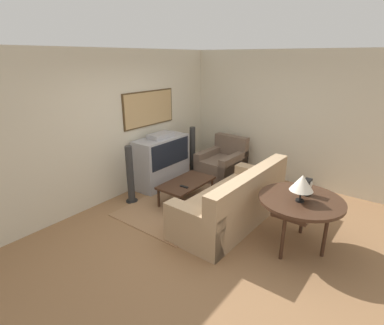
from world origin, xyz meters
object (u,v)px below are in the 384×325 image
object	(u,v)px
couch	(234,203)
speaker_tower_left	(130,176)
speaker_tower_right	(192,151)
tv	(162,161)
table_lamp	(302,183)
coffee_table	(186,184)
mantel_clock	(307,187)
armchair	(222,165)
console_table	(301,203)

from	to	relation	value
couch	speaker_tower_left	xyz separation A→B (m)	(-0.52, 1.86, 0.19)
speaker_tower_right	tv	bearing A→B (deg)	174.75
couch	speaker_tower_right	xyz separation A→B (m)	(1.34, 1.86, 0.19)
table_lamp	speaker_tower_left	size ratio (longest dim) A/B	0.35
coffee_table	mantel_clock	distance (m)	2.18
coffee_table	table_lamp	distance (m)	2.23
armchair	coffee_table	xyz separation A→B (m)	(-1.41, -0.10, 0.06)
couch	coffee_table	xyz separation A→B (m)	(0.10, 1.06, 0.03)
mantel_clock	coffee_table	bearing A→B (deg)	90.18
console_table	armchair	bearing A→B (deg)	54.73
couch	speaker_tower_right	distance (m)	2.30
tv	console_table	xyz separation A→B (m)	(-0.47, -3.00, 0.16)
table_lamp	speaker_tower_left	distance (m)	2.99
speaker_tower_right	armchair	bearing A→B (deg)	-76.52
tv	armchair	world-z (taller)	tv
tv	console_table	size ratio (longest dim) A/B	1.06
couch	speaker_tower_right	size ratio (longest dim) A/B	2.07
speaker_tower_left	table_lamp	bearing A→B (deg)	-82.74
console_table	speaker_tower_left	world-z (taller)	speaker_tower_left
tv	couch	world-z (taller)	tv
table_lamp	speaker_tower_right	xyz separation A→B (m)	(1.49, 2.92, -0.51)
coffee_table	mantel_clock	bearing A→B (deg)	-89.82
table_lamp	speaker_tower_left	bearing A→B (deg)	97.26
coffee_table	couch	bearing A→B (deg)	-95.53
tv	console_table	distance (m)	3.04
speaker_tower_left	couch	bearing A→B (deg)	-74.25
couch	speaker_tower_left	bearing A→B (deg)	-73.16
tv	coffee_table	size ratio (longest dim) A/B	1.12
couch	armchair	size ratio (longest dim) A/B	2.25
couch	speaker_tower_left	distance (m)	1.94
console_table	speaker_tower_right	xyz separation A→B (m)	(1.40, 2.92, -0.18)
console_table	speaker_tower_left	bearing A→B (deg)	99.06
mantel_clock	speaker_tower_left	size ratio (longest dim) A/B	0.21
coffee_table	speaker_tower_left	bearing A→B (deg)	127.88
speaker_tower_right	couch	bearing A→B (deg)	-125.77
couch	table_lamp	distance (m)	1.28
tv	speaker_tower_left	world-z (taller)	tv
mantel_clock	speaker_tower_left	distance (m)	3.01
armchair	speaker_tower_right	bearing A→B (deg)	-164.70
couch	table_lamp	bearing A→B (deg)	82.92
tv	table_lamp	size ratio (longest dim) A/B	3.19
coffee_table	armchair	bearing A→B (deg)	4.24
couch	mantel_clock	world-z (taller)	mantel_clock
armchair	console_table	bearing A→B (deg)	-33.46
couch	coffee_table	world-z (taller)	couch
table_lamp	speaker_tower_left	world-z (taller)	table_lamp
console_table	speaker_tower_right	size ratio (longest dim) A/B	1.05
armchair	coffee_table	size ratio (longest dim) A/B	0.92
table_lamp	speaker_tower_right	size ratio (longest dim) A/B	0.35
coffee_table	tv	bearing A→B (deg)	71.06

